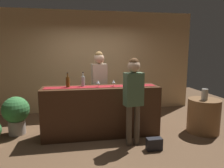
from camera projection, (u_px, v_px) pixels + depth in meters
ground_plane at (102, 134)px, 4.38m from camera, size 10.00×10.00×0.00m
back_wall at (93, 62)px, 5.99m from camera, size 6.00×0.12×2.90m
bar_counter at (101, 111)px, 4.29m from camera, size 2.40×0.60×1.04m
counter_runner_cloth at (101, 87)px, 4.21m from camera, size 2.28×0.28×0.01m
wine_bottle_clear at (83, 81)px, 4.22m from camera, size 0.07×0.07×0.30m
wine_bottle_amber at (68, 82)px, 4.10m from camera, size 0.07×0.07×0.30m
wine_glass_near_customer at (98, 82)px, 4.13m from camera, size 0.07×0.07×0.14m
wine_glass_mid_counter at (114, 82)px, 4.20m from camera, size 0.07×0.07×0.14m
bartender at (99, 80)px, 4.77m from camera, size 0.37×0.26×1.76m
customer_sipping at (133, 93)px, 3.76m from camera, size 0.37×0.25×1.65m
round_side_table at (204, 116)px, 4.47m from camera, size 0.68×0.68×0.74m
vase_on_side_table at (205, 95)px, 4.32m from camera, size 0.13×0.13×0.24m
potted_plant_tall at (16, 113)px, 4.34m from camera, size 0.56×0.56×0.82m
handbag at (154, 144)px, 3.68m from camera, size 0.28×0.14×0.22m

